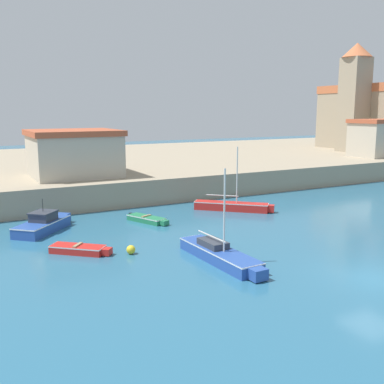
{
  "coord_description": "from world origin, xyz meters",
  "views": [
    {
      "loc": [
        -17.88,
        -14.38,
        8.21
      ],
      "look_at": [
        -1.73,
        15.72,
        2.0
      ],
      "focal_mm": 42.0,
      "sensor_mm": 36.0,
      "label": 1
    }
  ],
  "objects_px": {
    "motorboat_blue_1": "(44,224)",
    "mooring_buoy": "(131,250)",
    "harbor_shed_mid_row": "(74,153)",
    "church": "(368,114)",
    "sailboat_red_5": "(232,206)",
    "sailboat_blue_2": "(220,254)",
    "dinghy_red_4": "(79,249)",
    "harbor_shed_far_end": "(381,138)",
    "dinghy_green_3": "(147,219)"
  },
  "relations": [
    {
      "from": "dinghy_green_3",
      "to": "church",
      "type": "height_order",
      "value": "church"
    },
    {
      "from": "sailboat_red_5",
      "to": "mooring_buoy",
      "type": "height_order",
      "value": "sailboat_red_5"
    },
    {
      "from": "dinghy_green_3",
      "to": "harbor_shed_far_end",
      "type": "bearing_deg",
      "value": 15.05
    },
    {
      "from": "dinghy_green_3",
      "to": "mooring_buoy",
      "type": "relative_size",
      "value": 7.02
    },
    {
      "from": "sailboat_red_5",
      "to": "dinghy_green_3",
      "type": "bearing_deg",
      "value": -178.11
    },
    {
      "from": "dinghy_green_3",
      "to": "church",
      "type": "distance_m",
      "value": 48.95
    },
    {
      "from": "dinghy_green_3",
      "to": "harbor_shed_mid_row",
      "type": "xyz_separation_m",
      "value": [
        -2.59,
        10.97,
        4.16
      ]
    },
    {
      "from": "dinghy_red_4",
      "to": "harbor_shed_far_end",
      "type": "relative_size",
      "value": 0.41
    },
    {
      "from": "dinghy_red_4",
      "to": "harbor_shed_mid_row",
      "type": "height_order",
      "value": "harbor_shed_mid_row"
    },
    {
      "from": "mooring_buoy",
      "to": "church",
      "type": "height_order",
      "value": "church"
    },
    {
      "from": "sailboat_blue_2",
      "to": "church",
      "type": "bearing_deg",
      "value": 32.94
    },
    {
      "from": "sailboat_blue_2",
      "to": "harbor_shed_mid_row",
      "type": "xyz_separation_m",
      "value": [
        -2.69,
        21.12,
        3.97
      ]
    },
    {
      "from": "sailboat_blue_2",
      "to": "motorboat_blue_1",
      "type": "bearing_deg",
      "value": 123.66
    },
    {
      "from": "sailboat_blue_2",
      "to": "dinghy_red_4",
      "type": "bearing_deg",
      "value": 141.78
    },
    {
      "from": "motorboat_blue_1",
      "to": "harbor_shed_far_end",
      "type": "xyz_separation_m",
      "value": [
        44.71,
        9.09,
        4.2
      ]
    },
    {
      "from": "church",
      "to": "harbor_shed_mid_row",
      "type": "distance_m",
      "value": 47.96
    },
    {
      "from": "dinghy_red_4",
      "to": "harbor_shed_far_end",
      "type": "distance_m",
      "value": 46.53
    },
    {
      "from": "mooring_buoy",
      "to": "harbor_shed_far_end",
      "type": "bearing_deg",
      "value": 22.04
    },
    {
      "from": "motorboat_blue_1",
      "to": "dinghy_green_3",
      "type": "relative_size",
      "value": 1.33
    },
    {
      "from": "dinghy_red_4",
      "to": "mooring_buoy",
      "type": "height_order",
      "value": "dinghy_red_4"
    },
    {
      "from": "harbor_shed_mid_row",
      "to": "motorboat_blue_1",
      "type": "bearing_deg",
      "value": -115.23
    },
    {
      "from": "sailboat_blue_2",
      "to": "harbor_shed_far_end",
      "type": "xyz_separation_m",
      "value": [
        37.31,
        20.21,
        4.29
      ]
    },
    {
      "from": "dinghy_red_4",
      "to": "church",
      "type": "xyz_separation_m",
      "value": [
        51.0,
        23.74,
        7.37
      ]
    },
    {
      "from": "dinghy_green_3",
      "to": "harbor_shed_mid_row",
      "type": "bearing_deg",
      "value": 103.29
    },
    {
      "from": "sailboat_blue_2",
      "to": "dinghy_green_3",
      "type": "relative_size",
      "value": 1.89
    },
    {
      "from": "church",
      "to": "harbor_shed_mid_row",
      "type": "height_order",
      "value": "church"
    },
    {
      "from": "motorboat_blue_1",
      "to": "harbor_shed_mid_row",
      "type": "bearing_deg",
      "value": 64.77
    },
    {
      "from": "harbor_shed_far_end",
      "to": "sailboat_red_5",
      "type": "bearing_deg",
      "value": -161.71
    },
    {
      "from": "sailboat_red_5",
      "to": "harbor_shed_mid_row",
      "type": "bearing_deg",
      "value": 134.03
    },
    {
      "from": "harbor_shed_far_end",
      "to": "dinghy_red_4",
      "type": "bearing_deg",
      "value": -160.96
    },
    {
      "from": "sailboat_red_5",
      "to": "harbor_shed_far_end",
      "type": "xyz_separation_m",
      "value": [
        29.65,
        9.8,
        4.31
      ]
    },
    {
      "from": "dinghy_red_4",
      "to": "harbor_shed_mid_row",
      "type": "bearing_deg",
      "value": 76.71
    },
    {
      "from": "motorboat_blue_1",
      "to": "mooring_buoy",
      "type": "relative_size",
      "value": 9.36
    },
    {
      "from": "dinghy_red_4",
      "to": "harbor_shed_mid_row",
      "type": "xyz_separation_m",
      "value": [
        3.78,
        16.02,
        4.14
      ]
    },
    {
      "from": "church",
      "to": "harbor_shed_far_end",
      "type": "bearing_deg",
      "value": -129.9
    },
    {
      "from": "motorboat_blue_1",
      "to": "mooring_buoy",
      "type": "distance_m",
      "value": 8.37
    },
    {
      "from": "dinghy_green_3",
      "to": "sailboat_red_5",
      "type": "relative_size",
      "value": 0.67
    },
    {
      "from": "motorboat_blue_1",
      "to": "harbor_shed_mid_row",
      "type": "height_order",
      "value": "harbor_shed_mid_row"
    },
    {
      "from": "sailboat_blue_2",
      "to": "mooring_buoy",
      "type": "relative_size",
      "value": 13.24
    },
    {
      "from": "sailboat_blue_2",
      "to": "dinghy_green_3",
      "type": "xyz_separation_m",
      "value": [
        -0.1,
        10.15,
        -0.19
      ]
    },
    {
      "from": "sailboat_blue_2",
      "to": "church",
      "type": "relative_size",
      "value": 0.45
    },
    {
      "from": "mooring_buoy",
      "to": "sailboat_red_5",
      "type": "bearing_deg",
      "value": 30.79
    },
    {
      "from": "church",
      "to": "dinghy_green_3",
      "type": "bearing_deg",
      "value": -157.27
    },
    {
      "from": "mooring_buoy",
      "to": "dinghy_green_3",
      "type": "bearing_deg",
      "value": 60.29
    },
    {
      "from": "dinghy_green_3",
      "to": "dinghy_red_4",
      "type": "bearing_deg",
      "value": -141.59
    },
    {
      "from": "dinghy_red_4",
      "to": "mooring_buoy",
      "type": "bearing_deg",
      "value": -31.04
    },
    {
      "from": "harbor_shed_mid_row",
      "to": "church",
      "type": "bearing_deg",
      "value": 9.29
    },
    {
      "from": "dinghy_red_4",
      "to": "harbor_shed_far_end",
      "type": "bearing_deg",
      "value": 19.04
    },
    {
      "from": "church",
      "to": "sailboat_blue_2",
      "type": "bearing_deg",
      "value": -147.06
    },
    {
      "from": "church",
      "to": "harbor_shed_mid_row",
      "type": "bearing_deg",
      "value": -170.71
    }
  ]
}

